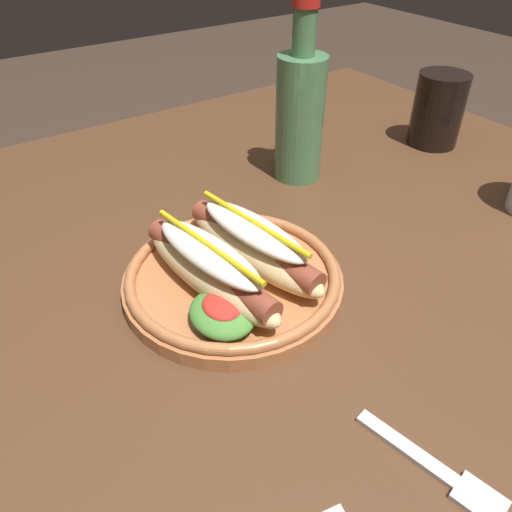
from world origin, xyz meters
TOP-DOWN VIEW (x-y plane):
  - dining_table at (0.00, 0.00)m, footprint 1.18×0.99m
  - hot_dog_plate at (-0.07, -0.15)m, footprint 0.24×0.24m
  - fork at (0.19, -0.13)m, footprint 0.12×0.04m
  - soda_cup at (-0.20, 0.33)m, footprint 0.08×0.08m
  - glass_bottle at (-0.24, 0.07)m, footprint 0.07×0.07m

SIDE VIEW (x-z plane):
  - dining_table at x=0.00m, z-range 0.27..1.01m
  - fork at x=0.19m, z-range 0.74..0.74m
  - hot_dog_plate at x=-0.07m, z-range 0.73..0.80m
  - soda_cup at x=-0.20m, z-range 0.74..0.86m
  - glass_bottle at x=-0.24m, z-range 0.71..0.96m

